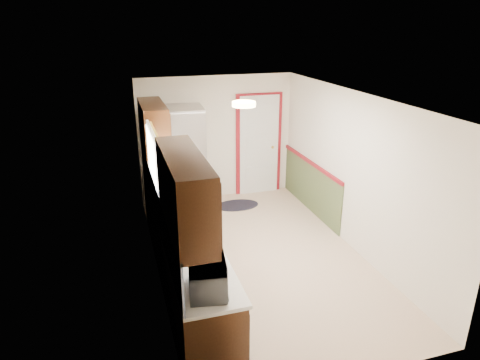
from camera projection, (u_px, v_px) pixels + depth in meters
room_shell at (260, 182)px, 6.05m from camera, size 3.20×5.20×2.52m
kitchen_run at (177, 227)px, 5.59m from camera, size 0.63×4.00×2.20m
back_wall_trim at (270, 154)px, 8.41m from camera, size 1.12×2.30×2.08m
ceiling_fixture at (244, 104)px, 5.38m from camera, size 0.30×0.30×0.06m
microwave at (208, 274)px, 4.01m from camera, size 0.37×0.56×0.35m
refrigerator at (182, 160)px, 7.76m from camera, size 0.85×0.83×1.94m
rug at (237, 205)px, 8.24m from camera, size 0.83×0.54×0.01m
cooktop at (169, 189)px, 6.49m from camera, size 0.47×0.57×0.02m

